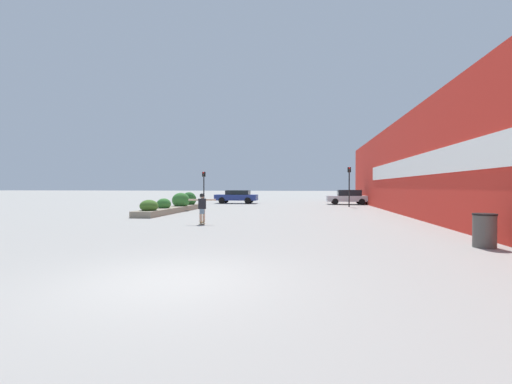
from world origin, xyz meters
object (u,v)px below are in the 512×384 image
Objects in this scene: car_center_left at (348,197)px; traffic_light_left at (204,182)px; car_center_right at (237,196)px; skateboard at (202,223)px; trash_bin at (485,230)px; traffic_light_right at (349,180)px; car_leftmost at (465,197)px; skateboarder at (202,205)px.

traffic_light_left is (-13.68, -4.22, 1.43)m from car_center_left.
car_center_left is 0.92× the size of car_center_right.
trash_bin reaches higher than skateboard.
trash_bin is 0.31× the size of traffic_light_left.
traffic_light_left is at bearing 93.75° from skateboard.
traffic_light_right is at bearing 174.69° from car_center_left.
car_center_left reaches higher than car_leftmost.
traffic_light_left reaches higher than skateboarder.
car_center_right is at bearing 88.28° from car_center_left.
car_leftmost is 11.68m from traffic_light_right.
car_center_left is at bearing 52.47° from skateboard.
car_center_right is (-2.49, 20.11, -0.17)m from skateboarder.
skateboard is 20.27m from car_center_right.
car_leftmost is 1.08× the size of car_center_left.
traffic_light_right is at bearing 108.45° from car_leftmost.
trash_bin is 0.24× the size of car_center_left.
traffic_light_right reaches higher than traffic_light_left.
trash_bin is at bearing -38.89° from skateboard.
skateboarder is at bearing 134.18° from car_leftmost.
trash_bin is (9.95, -4.81, 0.43)m from skateboard.
skateboard is 0.19× the size of traffic_light_left.
skateboard is 0.17× the size of traffic_light_right.
skateboarder is 0.39× the size of traffic_light_right.
trash_bin is 27.85m from car_center_right.
skateboard is at bearing 154.22° from trash_bin.
skateboarder is at bearing -73.14° from traffic_light_left.
skateboarder reaches higher than car_center_right.
car_center_left is 11.47m from car_center_right.
trash_bin is 0.22× the size of car_leftmost.
skateboard is 21.72m from car_center_left.
traffic_light_left is (-14.66, 20.35, 1.69)m from trash_bin.
car_center_left is 14.39m from traffic_light_left.
traffic_light_right reaches higher than car_leftmost.
car_center_right reaches higher than skateboard.
skateboarder is 0.43× the size of traffic_light_left.
skateboarder is 0.31× the size of car_leftmost.
skateboard is at bearing -172.95° from car_center_right.
car_leftmost reaches higher than skateboard.
traffic_light_right is at bearing -113.43° from car_center_right.
trash_bin is at bearing 158.07° from car_leftmost.
skateboarder reaches higher than skateboard.
skateboard is at bearing 134.18° from car_leftmost.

